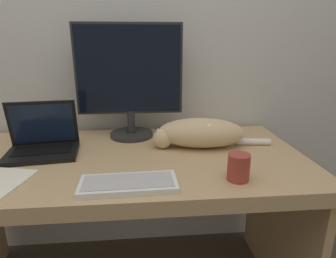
{
  "coord_description": "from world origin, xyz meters",
  "views": [
    {
      "loc": [
        0.1,
        -0.78,
        1.26
      ],
      "look_at": [
        0.21,
        0.35,
        0.91
      ],
      "focal_mm": 30.0,
      "sensor_mm": 36.0,
      "label": 1
    }
  ],
  "objects_px": {
    "laptop": "(43,143)",
    "external_keyboard": "(128,184)",
    "monitor": "(129,80)",
    "cat": "(200,132)",
    "coffee_mug": "(239,167)"
  },
  "relations": [
    {
      "from": "monitor",
      "to": "external_keyboard",
      "type": "relative_size",
      "value": 1.68
    },
    {
      "from": "laptop",
      "to": "external_keyboard",
      "type": "relative_size",
      "value": 0.95
    },
    {
      "from": "monitor",
      "to": "laptop",
      "type": "bearing_deg",
      "value": -151.71
    },
    {
      "from": "cat",
      "to": "coffee_mug",
      "type": "xyz_separation_m",
      "value": [
        0.07,
        -0.35,
        -0.02
      ]
    },
    {
      "from": "cat",
      "to": "monitor",
      "type": "bearing_deg",
      "value": 156.79
    },
    {
      "from": "coffee_mug",
      "to": "laptop",
      "type": "bearing_deg",
      "value": 157.38
    },
    {
      "from": "coffee_mug",
      "to": "external_keyboard",
      "type": "bearing_deg",
      "value": -177.77
    },
    {
      "from": "monitor",
      "to": "external_keyboard",
      "type": "xyz_separation_m",
      "value": [
        0.01,
        -0.56,
        -0.29
      ]
    },
    {
      "from": "cat",
      "to": "laptop",
      "type": "bearing_deg",
      "value": -171.68
    },
    {
      "from": "external_keyboard",
      "to": "cat",
      "type": "xyz_separation_m",
      "value": [
        0.32,
        0.37,
        0.06
      ]
    },
    {
      "from": "laptop",
      "to": "external_keyboard",
      "type": "bearing_deg",
      "value": -47.82
    },
    {
      "from": "monitor",
      "to": "coffee_mug",
      "type": "xyz_separation_m",
      "value": [
        0.4,
        -0.54,
        -0.25
      ]
    },
    {
      "from": "external_keyboard",
      "to": "cat",
      "type": "relative_size",
      "value": 0.6
    },
    {
      "from": "laptop",
      "to": "cat",
      "type": "bearing_deg",
      "value": -5.2
    },
    {
      "from": "cat",
      "to": "external_keyboard",
      "type": "bearing_deg",
      "value": -124.64
    }
  ]
}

